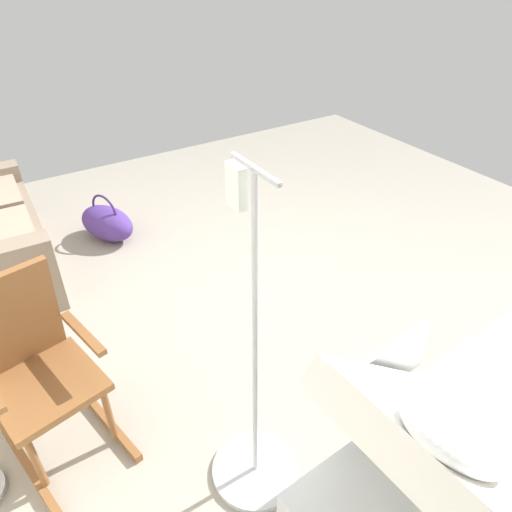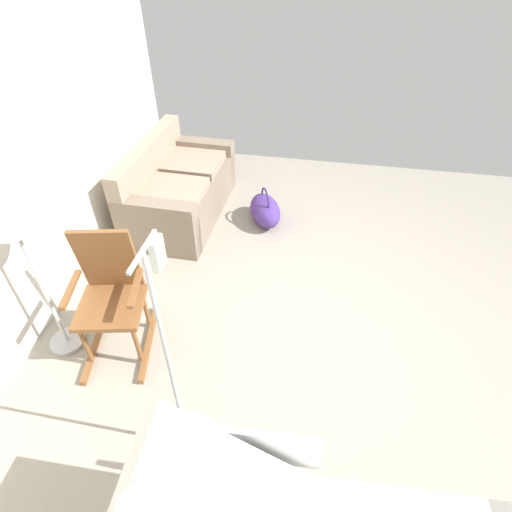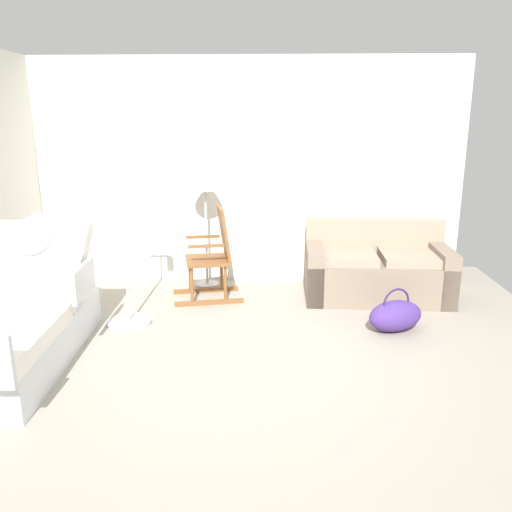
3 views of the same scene
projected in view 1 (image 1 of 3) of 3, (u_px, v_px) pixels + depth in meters
name	position (u px, v px, depth m)	size (l,w,h in m)	color
ground_plane	(288.00, 295.00, 3.60)	(6.33, 6.33, 0.00)	gray
hospital_bed	(504.00, 453.00, 2.16)	(1.08, 2.11, 1.18)	silver
rocking_chair	(37.00, 371.00, 2.33)	(0.84, 0.62, 1.05)	brown
duffel_bag	(107.00, 223.00, 4.20)	(0.64, 0.52, 0.43)	#472D7A
iv_pole	(254.00, 441.00, 2.29)	(0.44, 0.44, 1.69)	#B2B5BA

